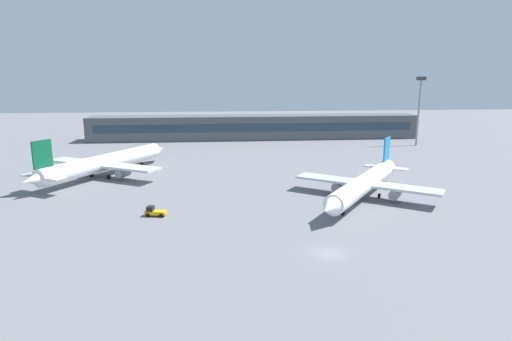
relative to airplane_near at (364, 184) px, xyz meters
The scene contains 6 objects.
ground_plane 20.24m from the airplane_near, 133.29° to the left, with size 400.00×400.00×0.00m, color slate.
terminal_building 85.76m from the airplane_near, 99.20° to the left, with size 123.94×12.13×9.00m.
airplane_near is the anchor object (origin of this frame).
airplane_mid 60.92m from the airplane_near, 155.37° to the left, with size 29.44×40.43×11.12m.
baggage_tug_yellow 40.46m from the airplane_near, behind, with size 3.82×2.37×1.75m.
floodlight_tower_west 75.95m from the airplane_near, 57.23° to the left, with size 3.20×0.80×23.50m.
Camera 1 is at (-15.23, -54.45, 23.95)m, focal length 30.32 mm.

